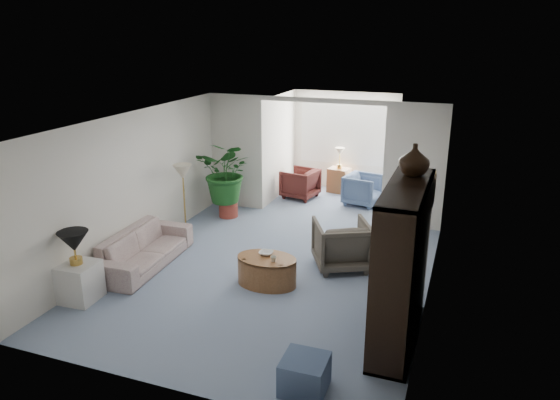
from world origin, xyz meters
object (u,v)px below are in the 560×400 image
at_px(sunroom_chair_maroon, 300,183).
at_px(sunroom_table, 339,180).
at_px(side_table_dark, 386,249).
at_px(framed_picture, 433,193).
at_px(coffee_cup, 273,259).
at_px(sofa, 144,248).
at_px(coffee_bowl, 266,253).
at_px(plant_pot, 228,209).
at_px(floor_lamp, 183,172).
at_px(cabinet_urn, 414,160).
at_px(table_lamp, 74,241).
at_px(coffee_table, 267,271).
at_px(end_table, 79,282).
at_px(entertainment_cabinet, 402,265).
at_px(sunroom_chair_blue, 363,190).
at_px(ottoman, 305,374).
at_px(wingback_chair, 341,244).

xyz_separation_m(sunroom_chair_maroon, sunroom_table, (0.75, 0.75, -0.05)).
xyz_separation_m(side_table_dark, sunroom_chair_maroon, (-2.53, 3.07, 0.04)).
relative_size(framed_picture, coffee_cup, 5.36).
relative_size(sofa, coffee_bowl, 9.45).
bearing_deg(plant_pot, floor_lamp, -106.31).
height_order(cabinet_urn, sunroom_table, cabinet_urn).
xyz_separation_m(coffee_bowl, sunroom_chair_maroon, (-0.85, 4.29, -0.13)).
height_order(table_lamp, sunroom_chair_maroon, table_lamp).
height_order(sofa, coffee_cup, sofa).
distance_m(coffee_table, cabinet_urn, 2.95).
bearing_deg(framed_picture, end_table, -161.37).
height_order(side_table_dark, sunroom_chair_maroon, sunroom_chair_maroon).
height_order(floor_lamp, sunroom_table, floor_lamp).
xyz_separation_m(coffee_table, entertainment_cabinet, (2.12, -0.80, 0.80)).
bearing_deg(sunroom_chair_blue, side_table_dark, -150.67).
xyz_separation_m(sofa, coffee_cup, (2.35, -0.04, 0.19)).
bearing_deg(sofa, plant_pot, -9.02).
bearing_deg(plant_pot, coffee_table, -53.73).
height_order(table_lamp, entertainment_cabinet, entertainment_cabinet).
relative_size(sofa, sunroom_chair_blue, 2.68).
distance_m(framed_picture, sunroom_table, 5.72).
xyz_separation_m(framed_picture, ottoman, (-1.03, -2.39, -1.50)).
relative_size(coffee_cup, cabinet_urn, 0.23).
xyz_separation_m(floor_lamp, sunroom_chair_blue, (2.86, 2.97, -0.90)).
bearing_deg(side_table_dark, coffee_cup, -136.32).
bearing_deg(ottoman, table_lamp, 167.99).
bearing_deg(sunroom_table, sunroom_chair_maroon, -135.00).
height_order(plant_pot, sunroom_chair_blue, sunroom_chair_blue).
bearing_deg(coffee_table, entertainment_cabinet, -20.64).
relative_size(side_table_dark, cabinet_urn, 1.52).
height_order(wingback_chair, cabinet_urn, cabinet_urn).
bearing_deg(sunroom_chair_maroon, sunroom_chair_blue, 100.82).
bearing_deg(ottoman, wingback_chair, 96.83).
xyz_separation_m(end_table, entertainment_cabinet, (4.52, 0.61, 0.74)).
height_order(sofa, floor_lamp, floor_lamp).
relative_size(sofa, ottoman, 4.19).
height_order(wingback_chair, sunroom_chair_maroon, wingback_chair).
bearing_deg(end_table, cabinet_urn, 13.83).
relative_size(framed_picture, sunroom_table, 0.84).
bearing_deg(coffee_cup, wingback_chair, 54.95).
bearing_deg(table_lamp, entertainment_cabinet, 7.72).
bearing_deg(wingback_chair, ottoman, 69.81).
bearing_deg(sofa, framed_picture, -89.80).
relative_size(coffee_cup, sunroom_chair_maroon, 0.12).
height_order(table_lamp, wingback_chair, table_lamp).
xyz_separation_m(plant_pot, sunroom_chair_blue, (2.52, 1.78, 0.19)).
distance_m(table_lamp, sunroom_table, 6.96).
relative_size(coffee_bowl, side_table_dark, 0.36).
relative_size(end_table, coffee_table, 0.61).
bearing_deg(sofa, table_lamp, 168.61).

